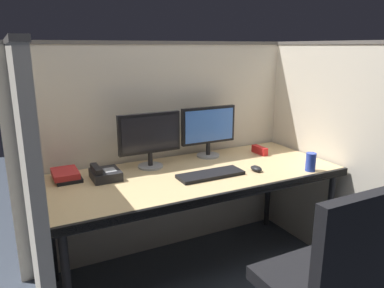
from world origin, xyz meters
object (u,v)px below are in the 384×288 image
at_px(keyboard_main, 211,174).
at_px(book_stack, 66,175).
at_px(desk_phone, 105,174).
at_px(red_stapler, 260,150).
at_px(soda_can, 311,162).
at_px(monitor_right, 209,128).
at_px(computer_mouse, 256,169).
at_px(desk, 196,180).
at_px(monitor_left, 150,137).

xyz_separation_m(keyboard_main, book_stack, (-0.82, 0.35, 0.02)).
bearing_deg(desk_phone, keyboard_main, -22.48).
height_order(red_stapler, soda_can, soda_can).
distance_m(monitor_right, computer_mouse, 0.49).
height_order(desk, keyboard_main, keyboard_main).
height_order(monitor_right, computer_mouse, monitor_right).
relative_size(computer_mouse, soda_can, 0.79).
height_order(desk_phone, soda_can, soda_can).
xyz_separation_m(red_stapler, desk_phone, (-1.20, -0.02, 0.01)).
distance_m(keyboard_main, computer_mouse, 0.32).
bearing_deg(monitor_right, desk_phone, -170.73).
bearing_deg(desk_phone, monitor_left, 14.51).
bearing_deg(red_stapler, book_stack, 176.51).
xyz_separation_m(desk, computer_mouse, (0.37, -0.15, 0.07)).
bearing_deg(monitor_right, soda_can, -53.61).
distance_m(book_stack, soda_can, 1.57).
bearing_deg(monitor_left, keyboard_main, -50.87).
distance_m(desk, monitor_left, 0.42).
height_order(computer_mouse, red_stapler, red_stapler).
relative_size(desk, desk_phone, 10.00).
height_order(keyboard_main, book_stack, book_stack).
bearing_deg(book_stack, desk, -18.45).
bearing_deg(computer_mouse, monitor_left, 146.71).
bearing_deg(soda_can, monitor_right, 126.39).
bearing_deg(desk, monitor_right, 48.94).
xyz_separation_m(monitor_right, desk_phone, (-0.81, -0.13, -0.18)).
xyz_separation_m(red_stapler, soda_can, (0.05, -0.48, 0.03)).
bearing_deg(desk_phone, soda_can, -20.30).
bearing_deg(desk_phone, desk, -15.66).
relative_size(red_stapler, desk_phone, 0.79).
bearing_deg(soda_can, monitor_left, 149.03).
relative_size(monitor_left, monitor_right, 1.00).
height_order(desk, soda_can, soda_can).
bearing_deg(soda_can, book_stack, 158.94).
bearing_deg(monitor_left, book_stack, 178.50).
xyz_separation_m(desk, keyboard_main, (0.05, -0.10, 0.06)).
bearing_deg(computer_mouse, red_stapler, 49.87).
distance_m(monitor_right, red_stapler, 0.45).
bearing_deg(book_stack, keyboard_main, -23.23).
xyz_separation_m(desk, desk_phone, (-0.56, 0.16, 0.08)).
bearing_deg(computer_mouse, book_stack, 160.50).
distance_m(desk, desk_phone, 0.59).
bearing_deg(monitor_right, desk, -131.06).
height_order(book_stack, soda_can, soda_can).
distance_m(monitor_right, keyboard_main, 0.48).
height_order(keyboard_main, computer_mouse, computer_mouse).
bearing_deg(keyboard_main, monitor_right, 62.53).
height_order(monitor_right, book_stack, monitor_right).
distance_m(desk, red_stapler, 0.67).
relative_size(computer_mouse, book_stack, 0.45).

